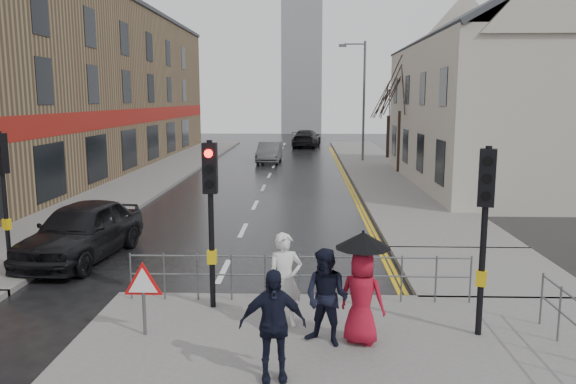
# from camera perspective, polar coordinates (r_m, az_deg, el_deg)

# --- Properties ---
(ground) EXTENTS (120.00, 120.00, 0.00)m
(ground) POSITION_cam_1_polar(r_m,az_deg,el_deg) (11.69, -8.75, -12.41)
(ground) COLOR black
(ground) RESTS_ON ground
(left_pavement) EXTENTS (4.00, 44.00, 0.14)m
(left_pavement) POSITION_cam_1_polar(r_m,az_deg,el_deg) (34.99, -12.39, 2.24)
(left_pavement) COLOR #605E5B
(left_pavement) RESTS_ON ground
(right_pavement) EXTENTS (4.00, 40.00, 0.14)m
(right_pavement) POSITION_cam_1_polar(r_m,az_deg,el_deg) (36.18, 8.84, 2.58)
(right_pavement) COLOR #605E5B
(right_pavement) RESTS_ON ground
(pavement_bridge_right) EXTENTS (4.00, 4.20, 0.14)m
(pavement_bridge_right) POSITION_cam_1_polar(r_m,az_deg,el_deg) (14.97, 19.10, -7.62)
(pavement_bridge_right) COLOR #605E5B
(pavement_bridge_right) RESTS_ON ground
(building_left_terrace) EXTENTS (8.00, 42.00, 10.00)m
(building_left_terrace) POSITION_cam_1_polar(r_m,az_deg,el_deg) (35.57, -21.83, 9.87)
(building_left_terrace) COLOR brown
(building_left_terrace) RESTS_ON ground
(building_right_cream) EXTENTS (9.00, 16.40, 10.10)m
(building_right_cream) POSITION_cam_1_polar(r_m,az_deg,el_deg) (30.33, 21.24, 9.68)
(building_right_cream) COLOR #B0AA99
(building_right_cream) RESTS_ON ground
(church_tower) EXTENTS (5.00, 5.00, 18.00)m
(church_tower) POSITION_cam_1_polar(r_m,az_deg,el_deg) (72.81, 1.40, 13.13)
(church_tower) COLOR gray
(church_tower) RESTS_ON ground
(traffic_signal_near_left) EXTENTS (0.28, 0.27, 3.40)m
(traffic_signal_near_left) POSITION_cam_1_polar(r_m,az_deg,el_deg) (11.17, -7.88, -0.29)
(traffic_signal_near_left) COLOR black
(traffic_signal_near_left) RESTS_ON near_pavement
(traffic_signal_near_right) EXTENTS (0.34, 0.33, 3.40)m
(traffic_signal_near_right) POSITION_cam_1_polar(r_m,az_deg,el_deg) (10.32, 19.41, -1.55)
(traffic_signal_near_right) COLOR black
(traffic_signal_near_right) RESTS_ON near_pavement
(traffic_signal_far_left) EXTENTS (0.34, 0.33, 3.40)m
(traffic_signal_far_left) POSITION_cam_1_polar(r_m,az_deg,el_deg) (15.73, -26.99, 1.58)
(traffic_signal_far_left) COLOR black
(traffic_signal_far_left) RESTS_ON left_pavement
(guard_railing_front) EXTENTS (7.14, 0.04, 1.00)m
(guard_railing_front) POSITION_cam_1_polar(r_m,az_deg,el_deg) (11.78, 1.13, -7.69)
(guard_railing_front) COLOR #595B5E
(guard_railing_front) RESTS_ON near_pavement
(warning_sign) EXTENTS (0.80, 0.07, 1.35)m
(warning_sign) POSITION_cam_1_polar(r_m,az_deg,el_deg) (10.41, -14.51, -9.28)
(warning_sign) COLOR #595B5E
(warning_sign) RESTS_ON near_pavement
(street_lamp) EXTENTS (1.83, 0.25, 8.00)m
(street_lamp) POSITION_cam_1_polar(r_m,az_deg,el_deg) (38.84, 7.47, 9.93)
(street_lamp) COLOR #595B5E
(street_lamp) RESTS_ON right_pavement
(tree_near) EXTENTS (2.40, 2.40, 6.58)m
(tree_near) POSITION_cam_1_polar(r_m,az_deg,el_deg) (33.11, 11.45, 10.67)
(tree_near) COLOR #30221A
(tree_near) RESTS_ON right_pavement
(tree_far) EXTENTS (2.40, 2.40, 5.64)m
(tree_far) POSITION_cam_1_polar(r_m,az_deg,el_deg) (41.08, 10.25, 9.44)
(tree_far) COLOR #30221A
(tree_far) RESTS_ON right_pavement
(pedestrian_a) EXTENTS (0.73, 0.57, 1.77)m
(pedestrian_a) POSITION_cam_1_polar(r_m,az_deg,el_deg) (10.47, -0.32, -8.94)
(pedestrian_a) COLOR silver
(pedestrian_a) RESTS_ON near_pavement
(pedestrian_b) EXTENTS (1.02, 0.94, 1.68)m
(pedestrian_b) POSITION_cam_1_polar(r_m,az_deg,el_deg) (9.77, 3.94, -10.62)
(pedestrian_b) COLOR black
(pedestrian_b) RESTS_ON near_pavement
(pedestrian_with_umbrella) EXTENTS (0.96, 0.96, 1.97)m
(pedestrian_with_umbrella) POSITION_cam_1_polar(r_m,az_deg,el_deg) (9.80, 7.55, -9.03)
(pedestrian_with_umbrella) COLOR maroon
(pedestrian_with_umbrella) RESTS_ON near_pavement
(pedestrian_d) EXTENTS (1.05, 0.55, 1.72)m
(pedestrian_d) POSITION_cam_1_polar(r_m,az_deg,el_deg) (8.61, -1.58, -13.33)
(pedestrian_d) COLOR black
(pedestrian_d) RESTS_ON near_pavement
(car_parked) EXTENTS (2.44, 4.87, 1.59)m
(car_parked) POSITION_cam_1_polar(r_m,az_deg,el_deg) (16.25, -20.22, -3.70)
(car_parked) COLOR black
(car_parked) RESTS_ON ground
(car_mid) EXTENTS (1.64, 4.28, 1.39)m
(car_mid) POSITION_cam_1_polar(r_m,az_deg,el_deg) (38.67, -1.91, 4.06)
(car_mid) COLOR #4A4B4F
(car_mid) RESTS_ON ground
(car_far) EXTENTS (2.85, 5.62, 1.56)m
(car_far) POSITION_cam_1_polar(r_m,az_deg,el_deg) (50.95, 1.89, 5.46)
(car_far) COLOR black
(car_far) RESTS_ON ground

